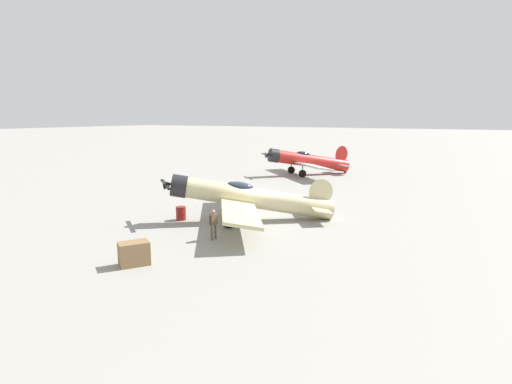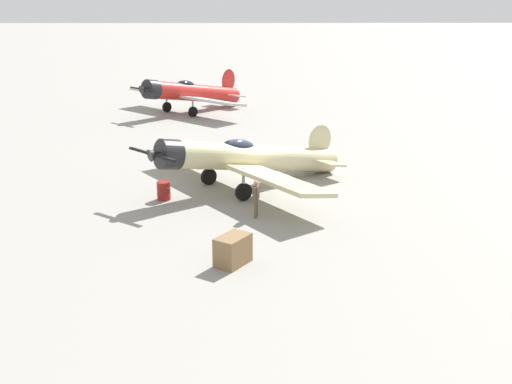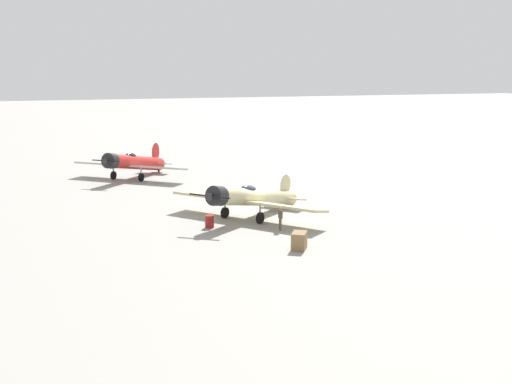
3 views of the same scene
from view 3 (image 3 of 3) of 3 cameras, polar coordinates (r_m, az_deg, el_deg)
The scene contains 6 objects.
ground_plane at distance 47.99m, azimuth 0.00°, elevation -2.11°, with size 400.00×400.00×0.00m, color gray.
airplane_foreground at distance 47.25m, azimuth -0.37°, elevation -0.49°, with size 11.07×10.16×3.01m.
airplane_mid_apron at distance 65.48m, azimuth -10.53°, elevation 2.49°, with size 9.64×9.79×3.20m.
ground_crew_mechanic at distance 43.72m, azimuth 2.11°, elevation -2.07°, with size 0.61×0.29×1.59m.
equipment_crate at distance 39.27m, azimuth 3.74°, elevation -4.21°, with size 1.49×1.36×1.03m.
fuel_drum at distance 44.64m, azimuth -4.02°, elevation -2.55°, with size 0.64×0.64×0.84m.
Camera 3 is at (-43.65, 16.99, 10.44)m, focal length 46.48 mm.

